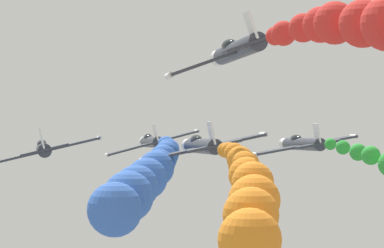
{
  "coord_description": "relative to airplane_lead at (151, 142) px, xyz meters",
  "views": [
    {
      "loc": [
        -12.7,
        -65.65,
        133.84
      ],
      "look_at": [
        0.0,
        0.0,
        134.78
      ],
      "focal_mm": 80.41,
      "sensor_mm": 36.0,
      "label": 1
    }
  ],
  "objects": [
    {
      "name": "airplane_left_inner",
      "position": [
        -10.8,
        -12.85,
        -0.54
      ],
      "size": [
        9.39,
        10.35,
        3.11
      ],
      "rotation": [
        0.0,
        -0.23,
        0.0
      ],
      "color": "#333842"
    },
    {
      "name": "airplane_high_slot",
      "position": [
        0.3,
        -34.15,
        5.77
      ],
      "size": [
        9.12,
        10.35,
        3.58
      ],
      "rotation": [
        0.0,
        -0.35,
        0.0
      ],
      "color": "#333842"
    },
    {
      "name": "airplane_lead",
      "position": [
        0.0,
        0.0,
        0.0
      ],
      "size": [
        9.34,
        10.35,
        3.21
      ],
      "rotation": [
        0.0,
        -0.26,
        0.0
      ],
      "color": "#333842"
    },
    {
      "name": "smoke_trail_lead",
      "position": [
        -4.56,
        -27.14,
        -2.46
      ],
      "size": [
        9.08,
        28.13,
        6.02
      ],
      "color": "blue"
    },
    {
      "name": "smoke_trail_left_outer",
      "position": [
        -1.9,
        -45.08,
        -2.37
      ],
      "size": [
        5.5,
        22.08,
        5.19
      ],
      "color": "orange"
    },
    {
      "name": "airplane_right_inner",
      "position": [
        11.73,
        -11.88,
        -0.12
      ],
      "size": [
        9.48,
        10.35,
        2.84
      ],
      "rotation": [
        0.0,
        -0.17,
        0.0
      ],
      "color": "#333842"
    },
    {
      "name": "airplane_left_outer",
      "position": [
        0.46,
        -22.59,
        -0.15
      ],
      "size": [
        9.43,
        10.35,
        3.0
      ],
      "rotation": [
        0.0,
        -0.21,
        0.0
      ],
      "color": "#333842"
    }
  ]
}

